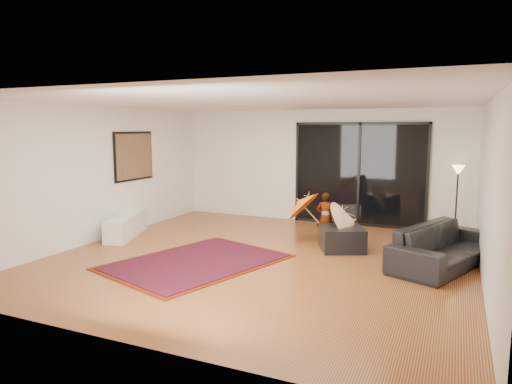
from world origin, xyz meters
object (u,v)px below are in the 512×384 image
Objects in this scene: ottoman at (342,239)px; child at (325,217)px; media_console at (126,225)px; sofa at (444,246)px.

ottoman is 0.70m from child.
ottoman is (4.43, 0.73, -0.01)m from media_console.
media_console reaches higher than ottoman.
media_console is 6.21m from sofa.
sofa is (6.20, 0.41, 0.11)m from media_console.
media_console is at bearing 12.47° from child.
sofa reaches higher than media_console.
sofa is at bearing 156.62° from child.
child is at bearing 93.04° from sofa.
sofa is at bearing -10.30° from ottoman.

